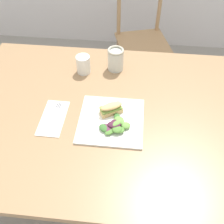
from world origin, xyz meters
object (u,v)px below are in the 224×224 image
Objects in this scene: dining_table at (101,126)px; fork_on_napkin at (54,115)px; chair_wooden_far at (142,40)px; mason_jar_iced_tea at (116,60)px; cup_extra_side at (83,64)px; sandwich_half_front at (111,108)px; plate_lunch at (111,121)px.

fork_on_napkin reaches higher than dining_table.
dining_table is at bearing -99.64° from chair_wooden_far.
mason_jar_iced_tea is 1.27× the size of cup_extra_side.
cup_extra_side is at bearing 114.25° from dining_table.
mason_jar_iced_tea reaches higher than fork_on_napkin.
sandwich_half_front is 0.35m from mason_jar_iced_tea.
dining_table is 0.15m from sandwich_half_front.
sandwich_half_front is 1.14× the size of cup_extra_side.
cup_extra_side is at bearing 76.55° from fork_on_napkin.
fork_on_napkin is (-0.21, -0.05, 0.11)m from dining_table.
plate_lunch is 1.57× the size of fork_on_napkin.
cup_extra_side reaches higher than fork_on_napkin.
chair_wooden_far is at bearing 83.55° from plate_lunch.
chair_wooden_far is 0.94m from cup_extra_side.
chair_wooden_far is 0.86m from mason_jar_iced_tea.
cup_extra_side reaches higher than dining_table.
dining_table is 0.14m from plate_lunch.
fork_on_napkin is (-0.26, -0.04, -0.03)m from sandwich_half_front.
sandwich_half_front is 0.27m from fork_on_napkin.
mason_jar_iced_tea is at bearing 83.19° from dining_table.
cup_extra_side reaches higher than plate_lunch.
mason_jar_iced_tea is (-0.02, 0.39, 0.05)m from plate_lunch.
chair_wooden_far is 7.73× the size of sandwich_half_front.
fork_on_napkin is at bearing -167.44° from dining_table.
cup_extra_side reaches higher than sandwich_half_front.
dining_table is 7.41× the size of fork_on_napkin.
cup_extra_side is (-0.13, 0.29, 0.16)m from dining_table.
sandwich_half_front is at bearing -96.90° from chair_wooden_far.
plate_lunch is 2.33× the size of mason_jar_iced_tea.
dining_table is 1.58× the size of chair_wooden_far.
plate_lunch reaches higher than fork_on_napkin.
cup_extra_side is at bearing 121.41° from sandwich_half_front.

